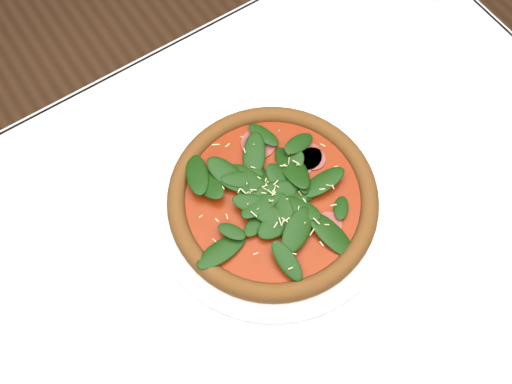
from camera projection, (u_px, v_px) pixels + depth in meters
ground at (259, 334)px, 1.55m from camera, size 6.00×6.00×0.00m
dining_table at (260, 262)px, 0.96m from camera, size 1.21×0.81×0.75m
plate at (272, 203)px, 0.88m from camera, size 0.37×0.37×0.02m
pizza at (273, 197)px, 0.86m from camera, size 0.34×0.34×0.04m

